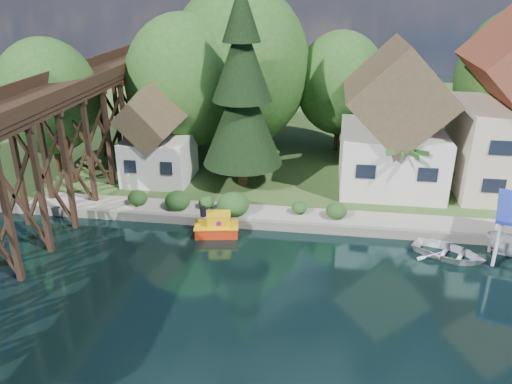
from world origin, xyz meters
The scene contains 13 objects.
ground centered at (0.00, 0.00, 0.00)m, with size 140.00×140.00×0.00m, color black.
bank centered at (0.00, 34.00, 0.25)m, with size 140.00×52.00×0.50m, color #2E4C1E.
seawall centered at (4.00, 8.00, 0.31)m, with size 60.00×0.40×0.62m, color slate.
promenade centered at (6.00, 9.30, 0.53)m, with size 50.00×2.60×0.06m, color gray.
trestle_bridge centered at (-16.00, 5.17, 5.35)m, with size 4.12×44.18×9.30m.
house_left centered at (7.00, 16.00, 5.14)m, with size 7.64×8.64×11.02m.
shed centered at (-11.00, 14.50, 3.83)m, with size 5.09×5.40×7.85m.
bg_trees centered at (1.00, 21.25, 7.29)m, with size 49.90×13.30×10.57m.
shrubs centered at (-4.60, 9.26, 1.23)m, with size 15.76×2.47×1.70m.
conifer centered at (-4.23, 14.32, 7.70)m, with size 6.08×6.08×14.96m.
palm_tree centered at (7.44, 12.29, 4.46)m, with size 4.24×4.24×4.54m.
tugboat centered at (-4.65, 6.74, 0.61)m, with size 3.06×2.02×2.05m.
boat_white_a centered at (9.69, 5.99, 0.43)m, with size 3.00×4.19×0.87m, color white.
Camera 1 is at (2.05, -21.43, 15.40)m, focal length 35.00 mm.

